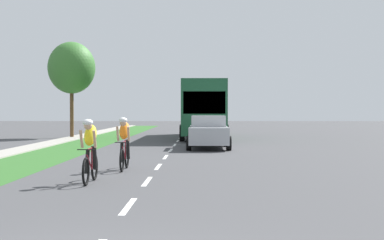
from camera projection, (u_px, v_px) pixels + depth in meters
name	position (u px, v px, depth m)	size (l,w,h in m)	color
ground_plane	(172.00, 148.00, 25.39)	(120.00, 120.00, 0.00)	#424244
grass_verge	(73.00, 148.00, 25.47)	(2.63, 70.00, 0.01)	#2D6026
sidewalk_concrete	(31.00, 148.00, 25.50)	(1.32, 70.00, 0.10)	#9E998E
lane_markings_center	(176.00, 143.00, 29.39)	(0.12, 54.30, 0.01)	white
cyclist_lead	(90.00, 150.00, 13.31)	(0.42, 1.72, 1.58)	black
cyclist_trailing	(124.00, 143.00, 16.17)	(0.42, 1.72, 1.58)	black
sedan_silver	(208.00, 132.00, 25.29)	(1.98, 4.30, 1.52)	#A5A8AD
bus_dark_green	(204.00, 107.00, 34.60)	(2.78, 11.60, 3.48)	#194C2D
street_tree_near	(72.00, 68.00, 34.80)	(3.01, 3.01, 6.15)	brown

